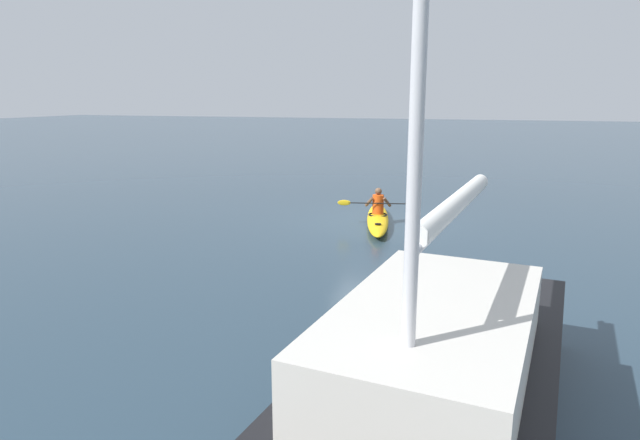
{
  "coord_description": "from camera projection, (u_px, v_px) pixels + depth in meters",
  "views": [
    {
      "loc": [
        -3.29,
        16.21,
        3.8
      ],
      "look_at": [
        0.39,
        4.53,
        1.04
      ],
      "focal_mm": 30.81,
      "sensor_mm": 36.0,
      "label": 1
    }
  ],
  "objects": [
    {
      "name": "sailboat_mid_row",
      "position": [
        420.0,
        420.0,
        5.35
      ],
      "size": [
        3.38,
        8.91,
        11.32
      ],
      "color": "black",
      "rests_on": "ground"
    },
    {
      "name": "ground_plane",
      "position": [
        376.0,
        223.0,
        16.88
      ],
      "size": [
        160.0,
        160.0,
        0.0
      ],
      "primitive_type": "plane",
      "color": "#283D4C"
    },
    {
      "name": "kayak",
      "position": [
        378.0,
        219.0,
        16.71
      ],
      "size": [
        1.54,
        4.54,
        0.32
      ],
      "color": "#EAB214",
      "rests_on": "ground"
    },
    {
      "name": "kayaker",
      "position": [
        378.0,
        203.0,
        16.61
      ],
      "size": [
        2.4,
        0.63,
        0.79
      ],
      "color": "#E04C14",
      "rests_on": "kayak"
    }
  ]
}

